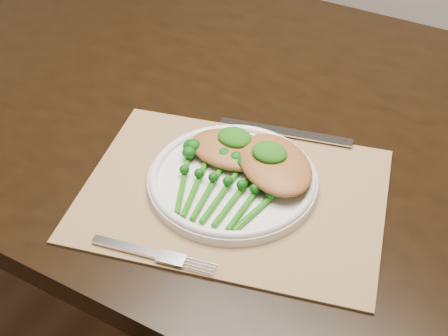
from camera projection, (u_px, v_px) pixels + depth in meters
The scene contains 10 objects.
dining_table at pixel (245, 254), 1.32m from camera, with size 1.65×1.00×0.75m.
placemat at pixel (233, 194), 0.91m from camera, with size 0.43×0.32×0.00m, color #99764D.
dinner_plate at pixel (233, 179), 0.91m from camera, with size 0.25×0.25×0.02m.
knife at pixel (272, 130), 1.01m from camera, with size 0.21×0.08×0.01m.
fork at pixel (161, 256), 0.81m from camera, with size 0.17×0.06×0.01m.
chicken_fillet_left at pixel (231, 149), 0.94m from camera, with size 0.13×0.09×0.03m, color #A56430.
chicken_fillet_right at pixel (275, 164), 0.90m from camera, with size 0.14×0.10×0.03m, color #A56430.
pesto_dollop_left at pixel (235, 137), 0.94m from camera, with size 0.05×0.05×0.02m, color #124B0A.
pesto_dollop_right at pixel (269, 152), 0.90m from camera, with size 0.05×0.04×0.02m, color #124B0A.
broccolini_bundle at pixel (222, 194), 0.88m from camera, with size 0.17×0.19×0.04m.
Camera 1 is at (0.48, -0.63, 1.38)m, focal length 50.00 mm.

